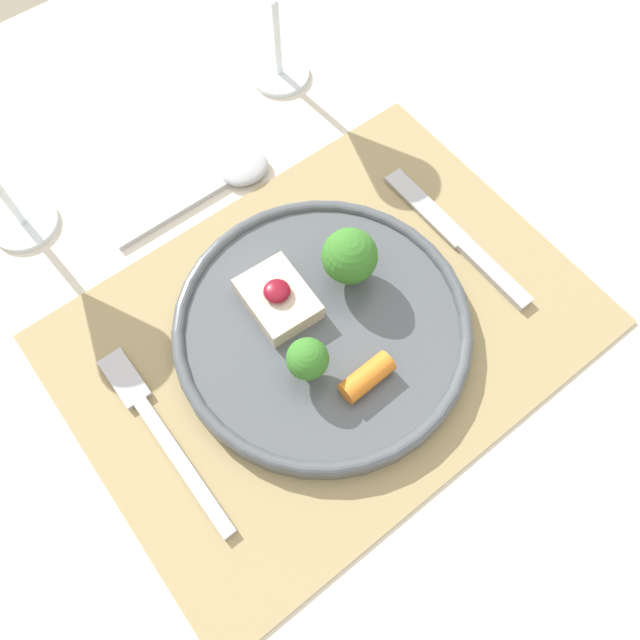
# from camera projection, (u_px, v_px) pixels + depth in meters

# --- Properties ---
(ground_plane) EXTENTS (8.00, 8.00, 0.00)m
(ground_plane) POSITION_uv_depth(u_px,v_px,m) (323.00, 485.00, 1.27)
(ground_plane) COLOR gray
(dining_table) EXTENTS (1.29, 1.13, 0.76)m
(dining_table) POSITION_uv_depth(u_px,v_px,m) (326.00, 365.00, 0.66)
(dining_table) COLOR beige
(dining_table) RESTS_ON ground_plane
(placemat) EXTENTS (0.47, 0.34, 0.00)m
(placemat) POSITION_uv_depth(u_px,v_px,m) (327.00, 329.00, 0.58)
(placemat) COLOR #9E895B
(placemat) RESTS_ON dining_table
(dinner_plate) EXTENTS (0.27, 0.27, 0.08)m
(dinner_plate) POSITION_uv_depth(u_px,v_px,m) (320.00, 321.00, 0.57)
(dinner_plate) COLOR #4C5156
(dinner_plate) RESTS_ON placemat
(fork) EXTENTS (0.02, 0.20, 0.01)m
(fork) POSITION_uv_depth(u_px,v_px,m) (157.00, 426.00, 0.53)
(fork) COLOR #B2B2B7
(fork) RESTS_ON placemat
(knife) EXTENTS (0.02, 0.20, 0.01)m
(knife) POSITION_uv_depth(u_px,v_px,m) (465.00, 245.00, 0.61)
(knife) COLOR #B2B2B7
(knife) RESTS_ON placemat
(spoon) EXTENTS (0.18, 0.04, 0.02)m
(spoon) POSITION_uv_depth(u_px,v_px,m) (230.00, 177.00, 0.65)
(spoon) COLOR #B2B2B7
(spoon) RESTS_ON dining_table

